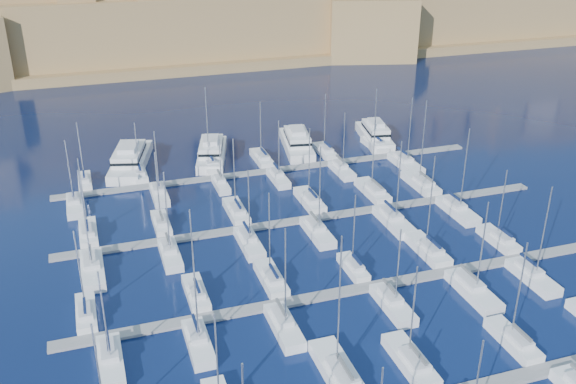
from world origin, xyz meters
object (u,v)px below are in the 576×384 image
object	(u,v)px
sailboat_4	(513,341)
motor_yacht_a	(130,159)
motor_yacht_b	(212,152)
motor_yacht_d	(375,134)
motor_yacht_c	(297,142)
sailboat_2	(339,373)

from	to	relation	value
sailboat_4	motor_yacht_a	size ratio (longest dim) A/B	0.68
motor_yacht_b	motor_yacht_d	bearing A→B (deg)	-0.85
motor_yacht_a	motor_yacht_c	size ratio (longest dim) A/B	1.15
motor_yacht_b	motor_yacht_c	distance (m)	18.51
sailboat_4	motor_yacht_d	distance (m)	71.70
sailboat_2	motor_yacht_d	size ratio (longest dim) A/B	1.07
motor_yacht_b	motor_yacht_d	world-z (taller)	same
motor_yacht_a	motor_yacht_d	xyz separation A→B (m)	(52.81, -1.80, 0.00)
motor_yacht_b	motor_yacht_c	world-z (taller)	same
sailboat_2	sailboat_4	world-z (taller)	sailboat_2
sailboat_4	motor_yacht_c	xyz separation A→B (m)	(-3.21, 70.76, 0.98)
motor_yacht_b	motor_yacht_a	bearing A→B (deg)	175.60
motor_yacht_a	motor_yacht_b	size ratio (longest dim) A/B	1.15
motor_yacht_c	motor_yacht_b	bearing A→B (deg)	-179.80
sailboat_4	motor_yacht_b	bearing A→B (deg)	107.07
sailboat_4	motor_yacht_c	world-z (taller)	sailboat_4
motor_yacht_c	motor_yacht_d	distance (m)	18.00
sailboat_4	motor_yacht_d	world-z (taller)	sailboat_4
sailboat_2	motor_yacht_b	bearing A→B (deg)	89.62
motor_yacht_a	motor_yacht_d	distance (m)	52.84
motor_yacht_d	sailboat_2	bearing A→B (deg)	-118.19
sailboat_2	motor_yacht_c	world-z (taller)	sailboat_2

